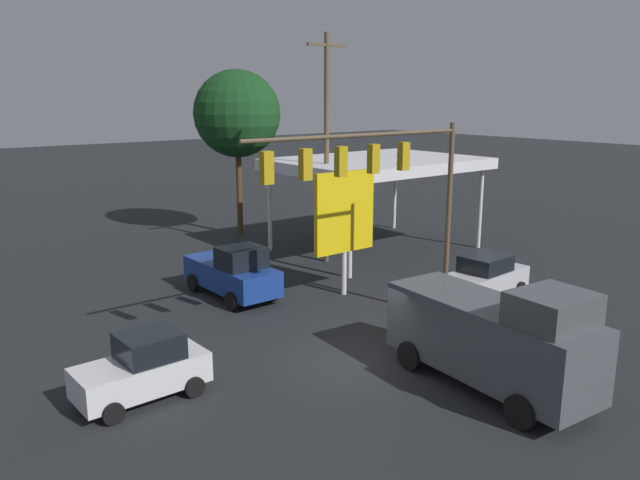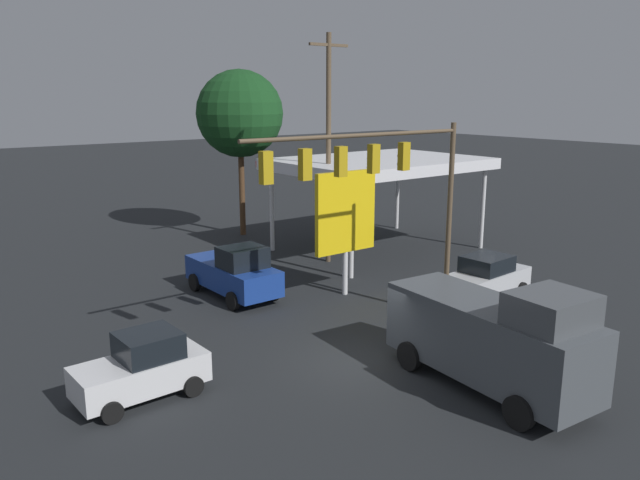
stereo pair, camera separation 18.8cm
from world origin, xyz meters
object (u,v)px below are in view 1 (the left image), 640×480
Objects in this scene: traffic_signal_assembly at (376,176)px; utility_pole at (327,146)px; delivery_truck at (494,337)px; sedan_far at (485,277)px; fire_hydrant at (514,334)px; street_tree at (237,114)px; price_sign at (344,214)px; hatchback_crossing at (143,368)px; pickup_parked at (233,273)px.

utility_pole is (-5.44, -9.53, 0.17)m from traffic_signal_assembly.
sedan_far is (-6.97, -5.62, -0.74)m from delivery_truck.
delivery_truck is (5.36, 14.73, -4.48)m from utility_pole.
street_tree is at bearing -94.58° from fire_hydrant.
utility_pole is at bearing -98.46° from fire_hydrant.
delivery_truck is (2.46, 9.85, -1.96)m from price_sign.
delivery_truck is at bearing 143.45° from hatchback_crossing.
fire_hydrant is at bearing 96.53° from price_sign.
sedan_far is (-4.51, 4.23, -2.71)m from price_sign.
pickup_parked reaches higher than fire_hydrant.
street_tree reaches higher than traffic_signal_assembly.
hatchback_crossing reaches higher than fire_hydrant.
pickup_parked reaches higher than hatchback_crossing.
traffic_signal_assembly is 1.36× the size of delivery_truck.
utility_pole reaches higher than fire_hydrant.
utility_pole is 16.31m from delivery_truck.
pickup_parked is (1.63, -12.58, -0.58)m from delivery_truck.
hatchback_crossing is 23.04m from street_tree.
street_tree is (-5.15, -23.25, 5.89)m from delivery_truck.
price_sign is at bearing 170.47° from delivery_truck.
delivery_truck is 8.99m from sedan_far.
hatchback_crossing is at bearing 32.27° from utility_pole.
utility_pole is at bearing -83.74° from sedan_far.
fire_hydrant is (-11.95, 4.38, -0.51)m from hatchback_crossing.
fire_hydrant is at bearing 81.54° from utility_pole.
street_tree reaches higher than price_sign.
fire_hydrant is (1.74, 21.68, -7.15)m from street_tree.
price_sign reaches higher than hatchback_crossing.
price_sign reaches higher than delivery_truck.
street_tree is at bearing -101.33° from price_sign.
street_tree is (-6.77, -10.67, 6.48)m from pickup_parked.
delivery_truck reaches higher than sedan_far.
price_sign is 11.99m from hatchback_crossing.
utility_pole is 17.26m from hatchback_crossing.
price_sign is 8.93m from fire_hydrant.
pickup_parked is 12.13m from fire_hydrant.
hatchback_crossing is at bearing 51.65° from street_tree.
delivery_truck is at bearing 24.75° from fire_hydrant.
sedan_far is (-15.52, 0.33, 0.00)m from hatchback_crossing.
delivery_truck reaches higher than pickup_parked.
price_sign is 1.44× the size of hatchback_crossing.
hatchback_crossing is at bearing -47.07° from pickup_parked.
price_sign is at bearing -118.62° from traffic_signal_assembly.
pickup_parked is 5.94× the size of fire_hydrant.
utility_pole reaches higher than pickup_parked.
delivery_truck is 24.53m from street_tree.
sedan_far is at bearing 133.34° from delivery_truck.
fire_hydrant is (-0.95, 8.28, -3.22)m from price_sign.
sedan_far is (-1.61, 9.12, -5.23)m from utility_pole.
pickup_parked is 1.16× the size of sedan_far.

